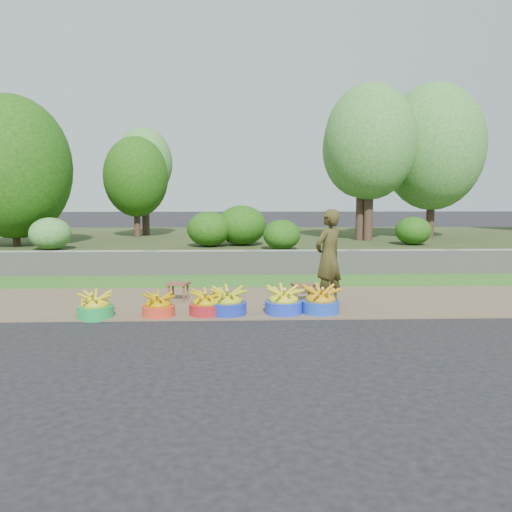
{
  "coord_description": "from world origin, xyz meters",
  "views": [
    {
      "loc": [
        -0.3,
        -6.75,
        1.67
      ],
      "look_at": [
        -0.01,
        1.3,
        0.75
      ],
      "focal_mm": 35.0,
      "sensor_mm": 36.0,
      "label": 1
    }
  ],
  "objects_px": {
    "stool_left": "(178,286)",
    "stool_right": "(303,287)",
    "basin_a": "(95,307)",
    "basin_d": "(228,303)",
    "basin_e": "(284,302)",
    "basin_c": "(206,304)",
    "basin_f": "(320,301)",
    "basin_b": "(159,306)",
    "vendor_woman": "(328,257)"
  },
  "relations": [
    {
      "from": "basin_e",
      "to": "stool_right",
      "type": "xyz_separation_m",
      "value": [
        0.38,
        0.78,
        0.07
      ]
    },
    {
      "from": "basin_b",
      "to": "basin_e",
      "type": "relative_size",
      "value": 0.85
    },
    {
      "from": "basin_a",
      "to": "basin_e",
      "type": "distance_m",
      "value": 2.67
    },
    {
      "from": "basin_b",
      "to": "stool_left",
      "type": "relative_size",
      "value": 1.17
    },
    {
      "from": "vendor_woman",
      "to": "basin_b",
      "type": "bearing_deg",
      "value": -24.98
    },
    {
      "from": "basin_d",
      "to": "stool_left",
      "type": "relative_size",
      "value": 1.37
    },
    {
      "from": "basin_d",
      "to": "vendor_woman",
      "type": "xyz_separation_m",
      "value": [
        1.57,
        0.62,
        0.59
      ]
    },
    {
      "from": "stool_right",
      "to": "basin_e",
      "type": "bearing_deg",
      "value": -116.17
    },
    {
      "from": "basin_e",
      "to": "stool_right",
      "type": "height_order",
      "value": "basin_e"
    },
    {
      "from": "basin_a",
      "to": "stool_left",
      "type": "relative_size",
      "value": 1.27
    },
    {
      "from": "basin_c",
      "to": "basin_f",
      "type": "height_order",
      "value": "basin_f"
    },
    {
      "from": "vendor_woman",
      "to": "stool_right",
      "type": "bearing_deg",
      "value": -66.62
    },
    {
      "from": "basin_f",
      "to": "vendor_woman",
      "type": "relative_size",
      "value": 0.37
    },
    {
      "from": "basin_f",
      "to": "stool_left",
      "type": "bearing_deg",
      "value": 156.44
    },
    {
      "from": "basin_b",
      "to": "basin_e",
      "type": "distance_m",
      "value": 1.8
    },
    {
      "from": "basin_a",
      "to": "stool_left",
      "type": "xyz_separation_m",
      "value": [
        1.03,
        1.11,
        0.09
      ]
    },
    {
      "from": "stool_right",
      "to": "basin_a",
      "type": "bearing_deg",
      "value": -163.04
    },
    {
      "from": "basin_d",
      "to": "stool_left",
      "type": "bearing_deg",
      "value": 129.99
    },
    {
      "from": "basin_a",
      "to": "basin_d",
      "type": "bearing_deg",
      "value": 3.78
    },
    {
      "from": "basin_b",
      "to": "stool_right",
      "type": "bearing_deg",
      "value": 22.06
    },
    {
      "from": "basin_a",
      "to": "basin_e",
      "type": "relative_size",
      "value": 0.92
    },
    {
      "from": "stool_left",
      "to": "stool_right",
      "type": "distance_m",
      "value": 2.03
    },
    {
      "from": "vendor_woman",
      "to": "basin_e",
      "type": "bearing_deg",
      "value": -2.06
    },
    {
      "from": "basin_a",
      "to": "vendor_woman",
      "type": "relative_size",
      "value": 0.33
    },
    {
      "from": "basin_b",
      "to": "stool_left",
      "type": "bearing_deg",
      "value": 81.82
    },
    {
      "from": "basin_b",
      "to": "stool_right",
      "type": "height_order",
      "value": "basin_b"
    },
    {
      "from": "basin_d",
      "to": "basin_e",
      "type": "relative_size",
      "value": 1.0
    },
    {
      "from": "stool_left",
      "to": "vendor_woman",
      "type": "distance_m",
      "value": 2.48
    },
    {
      "from": "basin_a",
      "to": "stool_right",
      "type": "bearing_deg",
      "value": 16.96
    },
    {
      "from": "vendor_woman",
      "to": "basin_a",
      "type": "bearing_deg",
      "value": -27.99
    },
    {
      "from": "basin_d",
      "to": "stool_right",
      "type": "bearing_deg",
      "value": 34.12
    },
    {
      "from": "basin_b",
      "to": "basin_f",
      "type": "xyz_separation_m",
      "value": [
        2.34,
        0.11,
        0.03
      ]
    },
    {
      "from": "basin_b",
      "to": "vendor_woman",
      "type": "xyz_separation_m",
      "value": [
        2.55,
        0.7,
        0.61
      ]
    },
    {
      "from": "stool_right",
      "to": "basin_c",
      "type": "bearing_deg",
      "value": -151.23
    },
    {
      "from": "basin_f",
      "to": "basin_a",
      "type": "bearing_deg",
      "value": -177.11
    },
    {
      "from": "basin_c",
      "to": "vendor_woman",
      "type": "relative_size",
      "value": 0.33
    },
    {
      "from": "basin_a",
      "to": "stool_right",
      "type": "distance_m",
      "value": 3.19
    },
    {
      "from": "basin_e",
      "to": "stool_left",
      "type": "bearing_deg",
      "value": 149.59
    },
    {
      "from": "basin_a",
      "to": "basin_b",
      "type": "relative_size",
      "value": 1.08
    },
    {
      "from": "basin_a",
      "to": "vendor_woman",
      "type": "xyz_separation_m",
      "value": [
        3.43,
        0.75,
        0.6
      ]
    },
    {
      "from": "basin_d",
      "to": "vendor_woman",
      "type": "distance_m",
      "value": 1.79
    },
    {
      "from": "vendor_woman",
      "to": "basin_d",
      "type": "bearing_deg",
      "value": -18.57
    },
    {
      "from": "stool_right",
      "to": "vendor_woman",
      "type": "height_order",
      "value": "vendor_woman"
    },
    {
      "from": "stool_left",
      "to": "stool_right",
      "type": "bearing_deg",
      "value": -5.15
    },
    {
      "from": "basin_d",
      "to": "basin_b",
      "type": "bearing_deg",
      "value": -175.7
    },
    {
      "from": "basin_b",
      "to": "vendor_woman",
      "type": "bearing_deg",
      "value": 15.3
    },
    {
      "from": "basin_d",
      "to": "basin_f",
      "type": "bearing_deg",
      "value": 1.67
    },
    {
      "from": "basin_e",
      "to": "basin_f",
      "type": "height_order",
      "value": "basin_f"
    },
    {
      "from": "basin_e",
      "to": "stool_right",
      "type": "relative_size",
      "value": 1.47
    },
    {
      "from": "basin_a",
      "to": "basin_c",
      "type": "distance_m",
      "value": 1.55
    }
  ]
}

